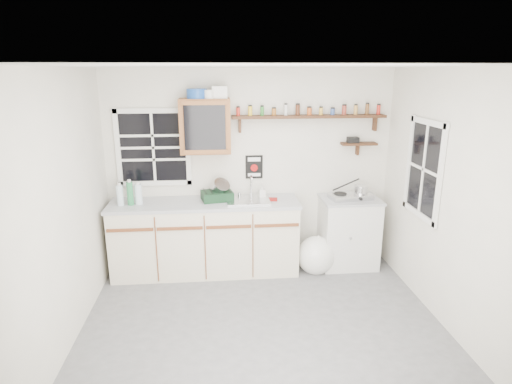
% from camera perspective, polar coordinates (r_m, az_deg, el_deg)
% --- Properties ---
extents(room, '(3.64, 3.24, 2.54)m').
position_cam_1_polar(room, '(3.94, 1.03, -2.07)').
color(room, '#535356').
rests_on(room, ground).
extents(main_cabinet, '(2.31, 0.63, 0.92)m').
position_cam_1_polar(main_cabinet, '(5.41, -6.72, -5.96)').
color(main_cabinet, beige).
rests_on(main_cabinet, floor).
extents(right_cabinet, '(0.73, 0.57, 0.91)m').
position_cam_1_polar(right_cabinet, '(5.68, 12.19, -5.19)').
color(right_cabinet, silver).
rests_on(right_cabinet, floor).
extents(sink, '(0.52, 0.44, 0.29)m').
position_cam_1_polar(sink, '(5.27, -1.05, -1.03)').
color(sink, silver).
rests_on(sink, main_cabinet).
extents(upper_cabinet, '(0.60, 0.32, 0.65)m').
position_cam_1_polar(upper_cabinet, '(5.21, -6.79, 8.72)').
color(upper_cabinet, brown).
rests_on(upper_cabinet, wall_back).
extents(upper_cabinet_clutter, '(0.48, 0.24, 0.14)m').
position_cam_1_polar(upper_cabinet_clutter, '(5.18, -6.71, 12.95)').
color(upper_cabinet_clutter, '#174398').
rests_on(upper_cabinet_clutter, upper_cabinet).
extents(spice_shelf, '(1.91, 0.18, 0.35)m').
position_cam_1_polar(spice_shelf, '(5.39, 7.14, 10.08)').
color(spice_shelf, black).
rests_on(spice_shelf, wall_back).
extents(secondary_shelf, '(0.45, 0.16, 0.24)m').
position_cam_1_polar(secondary_shelf, '(5.61, 13.31, 6.35)').
color(secondary_shelf, black).
rests_on(secondary_shelf, wall_back).
extents(warning_sign, '(0.22, 0.02, 0.30)m').
position_cam_1_polar(warning_sign, '(5.46, -0.25, 3.36)').
color(warning_sign, black).
rests_on(warning_sign, wall_back).
extents(window_back, '(0.93, 0.03, 0.98)m').
position_cam_1_polar(window_back, '(5.44, -13.54, 5.77)').
color(window_back, black).
rests_on(window_back, wall_back).
extents(window_right, '(0.03, 0.78, 1.08)m').
position_cam_1_polar(window_right, '(4.91, 21.51, 2.85)').
color(window_right, black).
rests_on(window_right, wall_back).
extents(water_bottles, '(0.29, 0.11, 0.31)m').
position_cam_1_polar(water_bottles, '(5.29, -16.45, -0.26)').
color(water_bottles, silver).
rests_on(water_bottles, main_cabinet).
extents(dish_rack, '(0.42, 0.35, 0.28)m').
position_cam_1_polar(dish_rack, '(5.29, -5.07, -0.14)').
color(dish_rack, black).
rests_on(dish_rack, main_cabinet).
extents(soap_bottle, '(0.09, 0.09, 0.17)m').
position_cam_1_polar(soap_bottle, '(5.35, 0.77, 0.06)').
color(soap_bottle, white).
rests_on(soap_bottle, main_cabinet).
extents(rag, '(0.15, 0.13, 0.02)m').
position_cam_1_polar(rag, '(5.29, 2.14, -0.99)').
color(rag, maroon).
rests_on(rag, main_cabinet).
extents(hotplate, '(0.55, 0.35, 0.08)m').
position_cam_1_polar(hotplate, '(5.51, 12.47, -0.52)').
color(hotplate, silver).
rests_on(hotplate, right_cabinet).
extents(saucepan, '(0.42, 0.19, 0.18)m').
position_cam_1_polar(saucepan, '(5.53, 13.74, 0.37)').
color(saucepan, silver).
rests_on(saucepan, hotplate).
extents(trash_bag, '(0.45, 0.41, 0.51)m').
position_cam_1_polar(trash_bag, '(5.51, 8.03, -8.33)').
color(trash_bag, white).
rests_on(trash_bag, floor).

